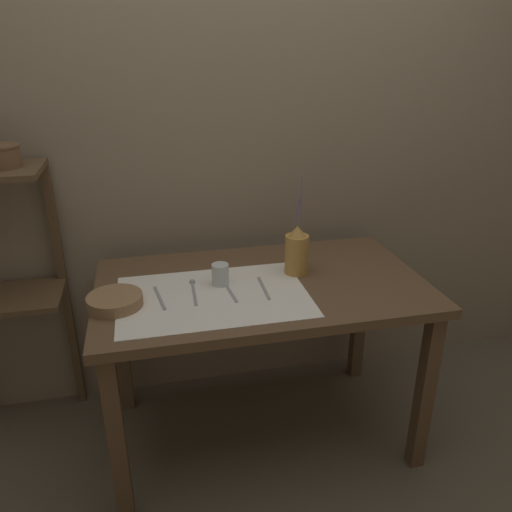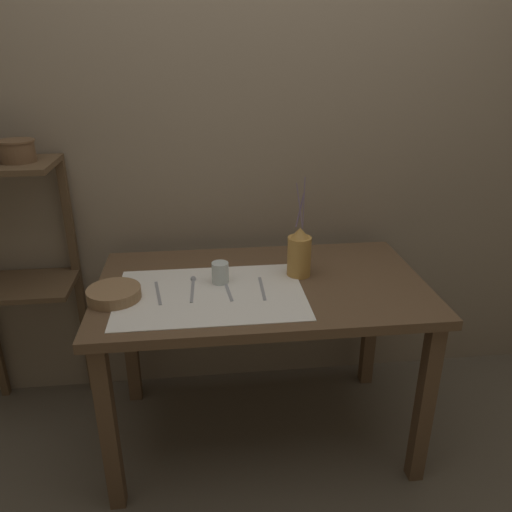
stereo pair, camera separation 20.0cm
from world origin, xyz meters
TOP-DOWN VIEW (x-y plane):
  - ground_plane at (0.00, 0.00)m, footprint 12.00×12.00m
  - stone_wall_back at (0.00, 0.50)m, footprint 7.00×0.06m
  - wooden_table at (0.00, 0.00)m, footprint 1.35×0.78m
  - linen_cloth at (-0.21, -0.08)m, footprint 0.73×0.50m
  - pitcher_with_flowers at (0.16, 0.06)m, footprint 0.10×0.10m
  - wooden_bowl at (-0.58, -0.08)m, footprint 0.21×0.21m
  - glass_tumbler_near at (-0.17, 0.01)m, footprint 0.07×0.07m
  - fork_inner at (-0.42, -0.06)m, footprint 0.04×0.20m
  - spoon_outer at (-0.28, 0.01)m, footprint 0.02×0.21m
  - fork_outer at (-0.14, -0.06)m, footprint 0.03×0.20m
  - knife_center at (-0.01, -0.06)m, footprint 0.02×0.20m
  - metal_pot_small at (-0.97, 0.29)m, footprint 0.15×0.15m

SIDE VIEW (x-z plane):
  - ground_plane at x=0.00m, z-range 0.00..0.00m
  - wooden_table at x=0.00m, z-range 0.29..1.08m
  - linen_cloth at x=-0.21m, z-range 0.79..0.79m
  - fork_inner at x=-0.42m, z-range 0.79..0.79m
  - fork_outer at x=-0.14m, z-range 0.79..0.79m
  - knife_center at x=-0.01m, z-range 0.79..0.79m
  - spoon_outer at x=-0.28m, z-range 0.78..0.81m
  - wooden_bowl at x=-0.58m, z-range 0.79..0.83m
  - glass_tumbler_near at x=-0.17m, z-range 0.79..0.88m
  - pitcher_with_flowers at x=0.16m, z-range 0.67..1.10m
  - stone_wall_back at x=0.00m, z-range 0.00..2.40m
  - metal_pot_small at x=-0.97m, z-range 1.25..1.34m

